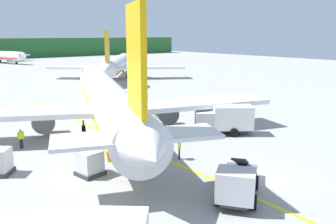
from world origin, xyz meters
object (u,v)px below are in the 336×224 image
service_truck_fuel (225,119)px  cargo_container_mid (89,163)px  airliner_mid_apron (117,65)px  crew_loader_left (133,144)px  service_truck_pushback (237,183)px  crew_marshaller (179,147)px  airliner_foreground (107,100)px  crew_loader_right (21,137)px

service_truck_fuel → cargo_container_mid: bearing=-175.2°
airliner_mid_apron → crew_loader_left: bearing=-119.3°
airliner_mid_apron → service_truck_pushback: 65.66m
airliner_mid_apron → crew_marshaller: 57.64m
airliner_foreground → airliner_mid_apron: 47.87m
service_truck_pushback → crew_loader_left: (-0.38, 11.18, -0.19)m
airliner_mid_apron → cargo_container_mid: 59.85m
crew_loader_right → airliner_foreground: bearing=1.1°
service_truck_fuel → crew_marshaller: 9.05m
service_truck_pushback → crew_loader_right: bearing=111.0°
airliner_mid_apron → cargo_container_mid: airliner_mid_apron is taller
service_truck_pushback → crew_loader_left: size_ratio=3.94×
airliner_foreground → service_truck_pushback: (-1.72, -19.15, -2.23)m
crew_marshaller → crew_loader_right: bearing=130.1°
airliner_mid_apron → service_truck_pushback: airliner_mid_apron is taller
crew_marshaller → airliner_foreground: bearing=91.6°
service_truck_fuel → crew_loader_right: service_truck_fuel is taller
airliner_foreground → crew_loader_left: 8.58m
service_truck_fuel → service_truck_pushback: 15.12m
airliner_foreground → airliner_mid_apron: bearing=58.3°
airliner_foreground → service_truck_fuel: (8.88, -8.38, -1.77)m
cargo_container_mid → crew_marshaller: (7.30, -1.52, 0.10)m
airliner_mid_apron → service_truck_pushback: (-26.88, -59.87, -1.92)m
crew_loader_left → crew_loader_right: bearing=131.5°
airliner_mid_apron → crew_loader_left: 55.84m
service_truck_pushback → cargo_container_mid: (-5.27, 9.43, -0.24)m
airliner_foreground → airliner_mid_apron: size_ratio=1.25×
crew_marshaller → crew_loader_left: bearing=126.4°
service_truck_fuel → crew_loader_right: size_ratio=3.31×
cargo_container_mid → airliner_mid_apron: bearing=57.5°
airliner_mid_apron → service_truck_fuel: (-16.29, -49.09, -1.47)m
service_truck_pushback → cargo_container_mid: service_truck_pushback is taller
service_truck_pushback → crew_marshaller: service_truck_pushback is taller
crew_marshaller → service_truck_fuel: bearing=18.5°
service_truck_pushback → cargo_container_mid: 10.81m
cargo_container_mid → crew_loader_right: bearing=101.9°
crew_loader_left → crew_loader_right: size_ratio=0.93×
service_truck_fuel → cargo_container_mid: service_truck_fuel is taller
crew_loader_right → crew_marshaller: bearing=-49.9°
airliner_mid_apron → cargo_container_mid: size_ratio=15.92×
cargo_container_mid → crew_loader_right: (-2.00, 9.54, 0.14)m
service_truck_fuel → crew_loader_left: (-10.97, 0.41, -0.64)m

